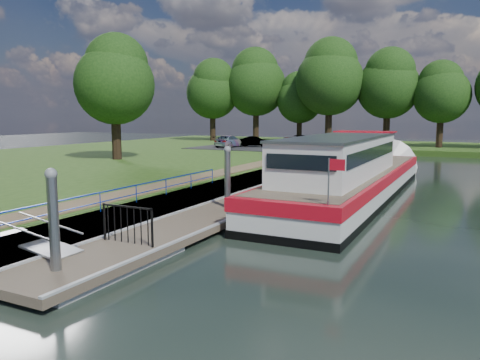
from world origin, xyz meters
The scene contains 17 objects.
ground centered at (0.00, 0.00, 0.00)m, with size 160.00×160.00×0.00m, color black.
riverbank centered at (-18.00, 15.00, 0.39)m, with size 32.00×90.00×0.78m, color #284814.
bank_edge centered at (-2.55, 15.00, 0.39)m, with size 1.10×90.00×0.78m, color #473D2D.
footpath centered at (-4.40, 8.00, 0.80)m, with size 1.60×40.00×0.05m, color brown.
carpark centered at (-11.00, 38.00, 0.81)m, with size 14.00×12.00×0.06m, color black.
blue_fence centered at (-2.75, 3.00, 1.31)m, with size 0.04×18.04×0.72m.
pontoon centered at (0.00, 13.00, 0.18)m, with size 2.50×30.00×0.56m.
mooring_piles centered at (0.00, 13.00, 1.28)m, with size 0.30×27.30×3.55m.
gangway centered at (-1.85, 0.50, 0.63)m, with size 2.58×1.00×0.92m.
gate_panel centered at (0.00, 2.20, 1.15)m, with size 1.85×0.05×1.15m.
barge centered at (3.60, 15.73, 1.09)m, with size 4.36×21.15×4.78m.
horizon_trees centered at (-1.61, 48.68, 7.95)m, with size 54.38×10.03×12.87m.
bank_tree_a centered at (-15.99, 20.08, 7.02)m, with size 6.12×6.12×9.72m.
car_a centered at (-7.55, 35.61, 1.49)m, with size 1.54×3.82×1.30m, color #999999.
car_b centered at (-12.27, 37.77, 1.38)m, with size 1.16×3.33×1.10m, color #999999.
car_c centered at (-14.38, 35.80, 1.46)m, with size 1.76×4.33×1.26m, color #999999.
car_d centered at (-8.18, 40.29, 1.44)m, with size 2.02×4.37×1.22m, color #999999.
Camera 1 is at (9.07, -8.43, 4.20)m, focal length 35.00 mm.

